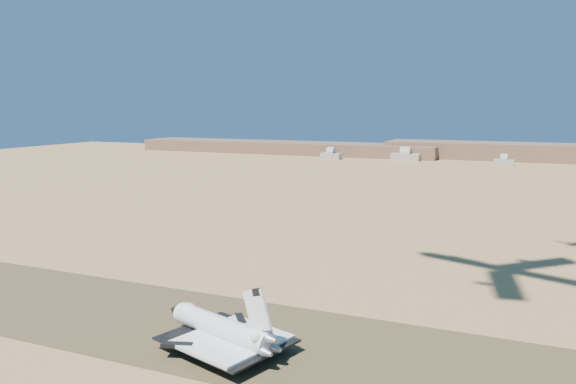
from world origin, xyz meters
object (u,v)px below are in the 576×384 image
at_px(shuttle, 221,330).
at_px(crew_a, 244,361).
at_px(crew_b, 235,359).
at_px(crew_c, 229,372).

distance_m(shuttle, crew_a, 11.41).
distance_m(crew_b, crew_c, 6.17).
xyz_separation_m(shuttle, crew_c, (8.61, -11.23, -4.01)).
height_order(crew_b, crew_c, crew_b).
distance_m(crew_a, crew_b, 2.33).
height_order(shuttle, crew_a, shuttle).
xyz_separation_m(shuttle, crew_a, (9.19, -5.37, -4.09)).
distance_m(crew_a, crew_c, 5.89).
relative_size(crew_a, crew_c, 0.91).
bearing_deg(crew_c, crew_a, -73.03).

